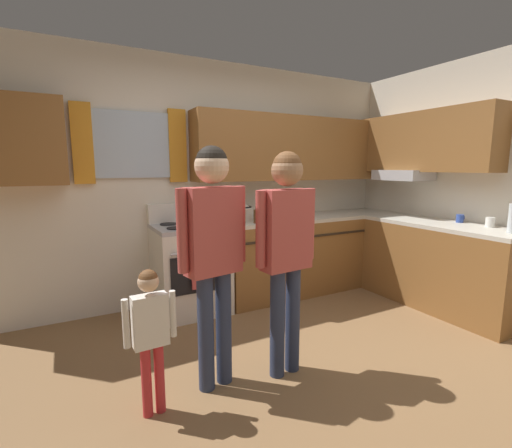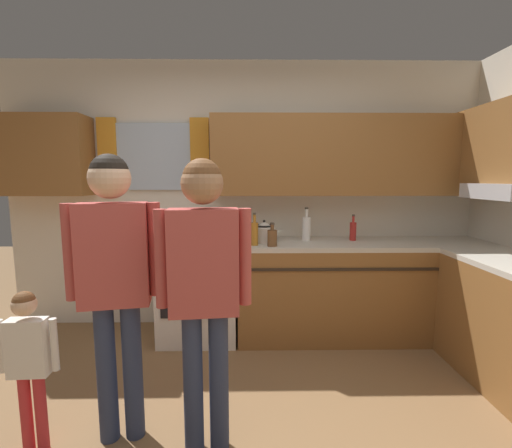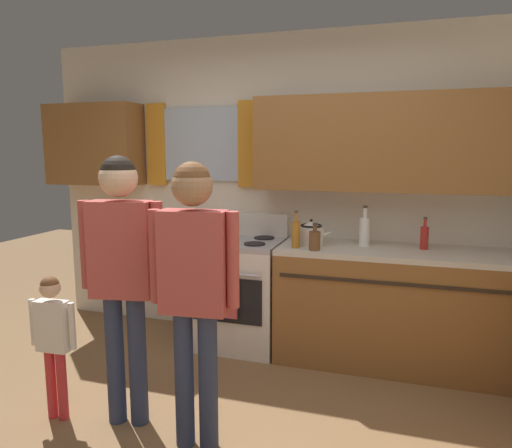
{
  "view_description": "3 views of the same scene",
  "coord_description": "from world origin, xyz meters",
  "views": [
    {
      "loc": [
        -1.47,
        -1.88,
        1.47
      ],
      "look_at": [
        -0.02,
        0.81,
        0.99
      ],
      "focal_mm": 25.07,
      "sensor_mm": 36.0,
      "label": 1
    },
    {
      "loc": [
        0.09,
        -1.62,
        1.48
      ],
      "look_at": [
        0.13,
        0.83,
        1.16
      ],
      "focal_mm": 24.48,
      "sensor_mm": 36.0,
      "label": 2
    },
    {
      "loc": [
        0.88,
        -2.06,
        1.63
      ],
      "look_at": [
        0.0,
        0.75,
        1.17
      ],
      "focal_mm": 32.9,
      "sensor_mm": 36.0,
      "label": 3
    }
  ],
  "objects": [
    {
      "name": "back_wall_unit",
      "position": [
        0.1,
        1.82,
        1.46
      ],
      "size": [
        4.6,
        0.42,
        2.6
      ],
      "color": "silver",
      "rests_on": "ground"
    },
    {
      "name": "stovetop_kettle",
      "position": [
        0.21,
        1.52,
        1.0
      ],
      "size": [
        0.27,
        0.2,
        0.21
      ],
      "color": "silver",
      "rests_on": "kitchen_counter_run"
    },
    {
      "name": "bottle_squat_brown",
      "position": [
        0.28,
        1.33,
        0.98
      ],
      "size": [
        0.08,
        0.08,
        0.21
      ],
      "color": "brown",
      "rests_on": "kitchen_counter_run"
    },
    {
      "name": "stove_oven",
      "position": [
        -0.39,
        1.54,
        0.47
      ],
      "size": [
        0.7,
        0.67,
        1.1
      ],
      "color": "silver",
      "rests_on": "ground"
    },
    {
      "name": "bottle_sauce_red",
      "position": [
        1.05,
        1.61,
        0.99
      ],
      "size": [
        0.06,
        0.06,
        0.25
      ],
      "color": "red",
      "rests_on": "kitchen_counter_run"
    },
    {
      "name": "mug_cobalt_blue",
      "position": [
        2.17,
        0.37,
        0.94
      ],
      "size": [
        0.11,
        0.07,
        0.08
      ],
      "color": "#2D479E",
      "rests_on": "kitchen_counter_run"
    },
    {
      "name": "ground_plane",
      "position": [
        0.0,
        0.0,
        0.0
      ],
      "size": [
        12.0,
        12.0,
        0.0
      ],
      "primitive_type": "plane",
      "color": "olive"
    },
    {
      "name": "right_wall_unit",
      "position": [
        2.29,
        0.1,
        1.41
      ],
      "size": [
        0.52,
        4.05,
        2.6
      ],
      "color": "silver",
      "rests_on": "ground"
    },
    {
      "name": "small_child",
      "position": [
        -1.08,
        0.13,
        0.56
      ],
      "size": [
        0.31,
        0.12,
        0.9
      ],
      "color": "red",
      "rests_on": "ground"
    },
    {
      "name": "bottle_oil_amber",
      "position": [
        0.12,
        1.38,
        1.01
      ],
      "size": [
        0.06,
        0.06,
        0.29
      ],
      "color": "#B27223",
      "rests_on": "kitchen_counter_run"
    },
    {
      "name": "adult_holding_child",
      "position": [
        -0.65,
        0.23,
        1.01
      ],
      "size": [
        0.49,
        0.22,
        1.61
      ],
      "color": "#2D3856",
      "rests_on": "ground"
    },
    {
      "name": "bottle_milk_white",
      "position": [
        0.61,
        1.62,
        1.02
      ],
      "size": [
        0.08,
        0.08,
        0.31
      ],
      "color": "white",
      "rests_on": "kitchen_counter_run"
    },
    {
      "name": "kitchen_counter_run",
      "position": [
        1.49,
        1.09,
        0.45
      ],
      "size": [
        2.32,
        2.22,
        0.9
      ],
      "color": "brown",
      "rests_on": "ground"
    },
    {
      "name": "adult_in_plaid",
      "position": [
        -0.15,
        0.13,
        0.99
      ],
      "size": [
        0.49,
        0.21,
        1.58
      ],
      "color": "#2D3856",
      "rests_on": "ground"
    },
    {
      "name": "mug_ceramic_white",
      "position": [
        2.15,
        0.05,
        0.95
      ],
      "size": [
        0.13,
        0.08,
        0.09
      ],
      "color": "white",
      "rests_on": "kitchen_counter_run"
    }
  ]
}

